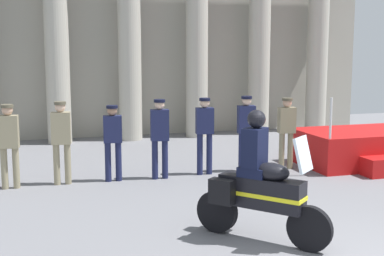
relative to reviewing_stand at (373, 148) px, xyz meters
The scene contains 10 objects.
colonnade_backdrop 7.63m from the reviewing_stand, 124.52° to the left, with size 14.42×1.54×6.92m.
reviewing_stand is the anchor object (origin of this frame).
officer_in_row_0 8.31m from the reviewing_stand, behind, with size 0.41×0.27×1.68m.
officer_in_row_1 7.31m from the reviewing_stand, behind, with size 0.41×0.27×1.70m.
officer_in_row_2 6.26m from the reviewing_stand, behind, with size 0.41×0.27×1.60m.
officer_in_row_3 5.29m from the reviewing_stand, behind, with size 0.41×0.27×1.70m.
officer_in_row_4 4.27m from the reviewing_stand, behind, with size 0.41×0.27×1.70m.
officer_in_row_5 3.30m from the reviewing_stand, behind, with size 0.41×0.27×1.71m.
officer_in_row_6 2.32m from the reviewing_stand, behind, with size 0.41×0.27×1.65m.
motorcycle_with_rider 6.19m from the reviewing_stand, 140.58° to the right, with size 1.45×1.67×1.90m.
Camera 1 is at (-3.68, -5.39, 2.73)m, focal length 49.02 mm.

